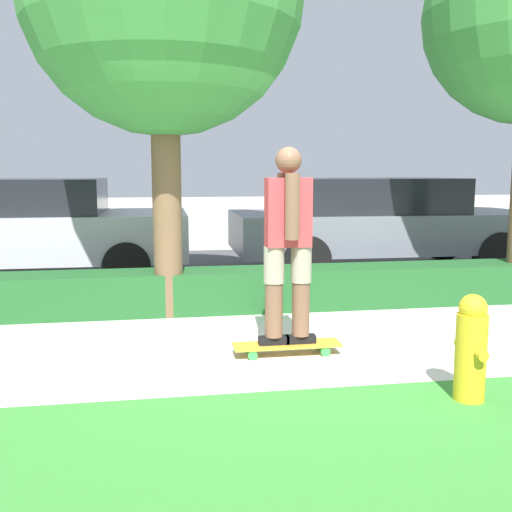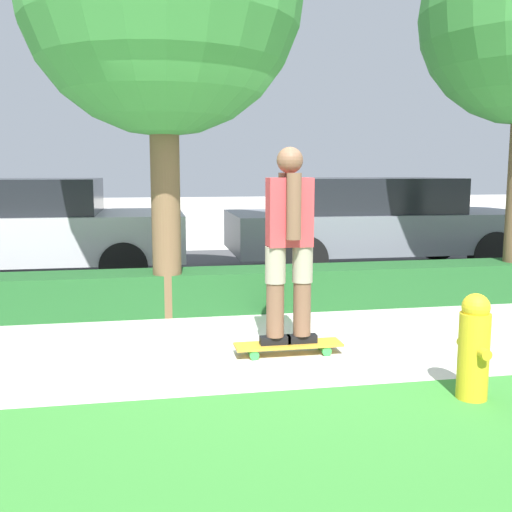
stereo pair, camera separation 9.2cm
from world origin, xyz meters
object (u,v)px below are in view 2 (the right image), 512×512
at_px(parked_car_middle, 376,222).
at_px(fire_hydrant, 474,347).
at_px(parked_car_front, 25,228).
at_px(skater_person, 289,241).
at_px(skateboard, 288,345).

xyz_separation_m(parked_car_middle, fire_hydrant, (-1.36, -5.24, -0.40)).
bearing_deg(parked_car_front, fire_hydrant, -53.29).
xyz_separation_m(parked_car_front, fire_hydrant, (3.89, -5.29, -0.39)).
height_order(skater_person, parked_car_front, skater_person).
relative_size(skater_person, parked_car_middle, 0.36).
bearing_deg(parked_car_front, skateboard, -54.38).
bearing_deg(skateboard, parked_car_front, 125.25).
height_order(skater_person, parked_car_middle, skater_person).
bearing_deg(skateboard, fire_hydrant, -50.25).
bearing_deg(fire_hydrant, parked_car_middle, 75.43).
xyz_separation_m(skateboard, parked_car_middle, (2.37, 4.02, 0.69)).
bearing_deg(parked_car_middle, fire_hydrant, -104.07).
distance_m(parked_car_front, fire_hydrant, 6.58).
bearing_deg(fire_hydrant, skater_person, 129.75).
distance_m(parked_car_middle, fire_hydrant, 5.43).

